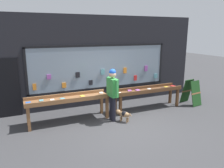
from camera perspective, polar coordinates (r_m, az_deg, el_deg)
ground_plane at (r=7.26m, az=2.94°, el=-10.57°), size 40.00×40.00×0.00m
shopfront_facade at (r=8.90m, az=-4.01°, el=5.83°), size 8.99×0.29×3.60m
display_table_left at (r=7.41m, az=-11.35°, el=-4.29°), size 2.77×0.70×0.90m
display_table_right at (r=8.58m, az=9.34°, el=-1.98°), size 2.77×0.61×0.86m
person_browsing at (r=7.25m, az=0.13°, el=-1.67°), size 0.24×0.69×1.79m
small_dog at (r=7.41m, az=2.97°, el=-7.84°), size 0.41×0.52×0.39m
sandwich_board_sign at (r=9.66m, az=20.00°, el=-1.98°), size 0.62×0.79×1.02m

